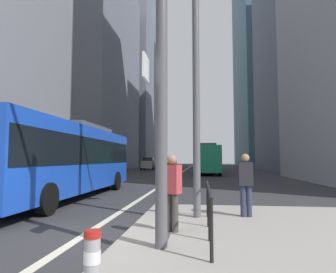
% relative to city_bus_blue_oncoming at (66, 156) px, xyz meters
% --- Properties ---
extents(ground_plane, '(160.00, 160.00, 0.00)m').
position_rel_city_bus_blue_oncoming_xyz_m(ground_plane, '(3.30, 13.98, -1.84)').
color(ground_plane, '#303033').
extents(lane_centre_line, '(0.20, 80.00, 0.01)m').
position_rel_city_bus_blue_oncoming_xyz_m(lane_centre_line, '(3.30, 23.98, -1.83)').
color(lane_centre_line, beige).
rests_on(lane_centre_line, ground).
extents(office_tower_left_mid, '(11.91, 22.83, 33.40)m').
position_rel_city_bus_blue_oncoming_xyz_m(office_tower_left_mid, '(-12.70, 33.78, 14.86)').
color(office_tower_left_mid, slate).
rests_on(office_tower_left_mid, ground).
extents(office_tower_left_far, '(13.71, 19.43, 47.44)m').
position_rel_city_bus_blue_oncoming_xyz_m(office_tower_left_far, '(-12.70, 57.35, 21.89)').
color(office_tower_left_far, slate).
rests_on(office_tower_left_far, ground).
extents(office_tower_right_mid, '(10.04, 18.90, 40.14)m').
position_rel_city_bus_blue_oncoming_xyz_m(office_tower_right_mid, '(20.30, 31.72, 18.23)').
color(office_tower_right_mid, slate).
rests_on(office_tower_right_mid, ground).
extents(office_tower_right_far, '(10.87, 25.52, 54.71)m').
position_rel_city_bus_blue_oncoming_xyz_m(office_tower_right_far, '(20.30, 58.08, 25.52)').
color(office_tower_right_far, slate).
rests_on(office_tower_right_far, ground).
extents(city_bus_blue_oncoming, '(2.78, 11.60, 3.40)m').
position_rel_city_bus_blue_oncoming_xyz_m(city_bus_blue_oncoming, '(0.00, 0.00, 0.00)').
color(city_bus_blue_oncoming, blue).
rests_on(city_bus_blue_oncoming, ground).
extents(city_bus_red_receding, '(2.93, 11.66, 3.40)m').
position_rel_city_bus_blue_oncoming_xyz_m(city_bus_red_receding, '(6.44, 22.18, 0.00)').
color(city_bus_red_receding, '#198456').
rests_on(city_bus_red_receding, ground).
extents(car_oncoming_mid, '(2.12, 4.21, 1.94)m').
position_rel_city_bus_blue_oncoming_xyz_m(car_oncoming_mid, '(-2.57, 33.46, -0.85)').
color(car_oncoming_mid, '#B2A899').
rests_on(car_oncoming_mid, ground).
extents(car_receding_near, '(2.09, 4.32, 1.94)m').
position_rel_city_bus_blue_oncoming_xyz_m(car_receding_near, '(5.52, 42.50, -0.85)').
color(car_receding_near, '#232838').
rests_on(car_receding_near, ground).
extents(car_receding_far, '(2.07, 4.26, 1.94)m').
position_rel_city_bus_blue_oncoming_xyz_m(car_receding_far, '(6.48, 48.09, -0.85)').
color(car_receding_far, maroon).
rests_on(car_receding_far, ground).
extents(car_oncoming_far, '(2.04, 4.29, 1.94)m').
position_rel_city_bus_blue_oncoming_xyz_m(car_oncoming_far, '(0.12, 42.20, -0.85)').
color(car_oncoming_far, black).
rests_on(car_oncoming_far, ground).
extents(traffic_signal_gantry, '(6.72, 0.65, 6.00)m').
position_rel_city_bus_blue_oncoming_xyz_m(traffic_signal_gantry, '(2.97, -7.00, 2.30)').
color(traffic_signal_gantry, '#515156').
rests_on(traffic_signal_gantry, median_island).
extents(street_lamp_post, '(5.50, 0.32, 8.00)m').
position_rel_city_bus_blue_oncoming_xyz_m(street_lamp_post, '(5.82, -4.18, 3.45)').
color(street_lamp_post, '#56565B').
rests_on(street_lamp_post, median_island).
extents(bollard_left, '(0.20, 0.20, 0.77)m').
position_rel_city_bus_blue_oncoming_xyz_m(bollard_left, '(4.73, -9.00, -1.26)').
color(bollard_left, '#99999E').
rests_on(bollard_left, median_island).
extents(pedestrian_railing, '(0.06, 3.60, 0.98)m').
position_rel_city_bus_blue_oncoming_xyz_m(pedestrian_railing, '(6.10, -5.85, -0.98)').
color(pedestrian_railing, black).
rests_on(pedestrian_railing, median_island).
extents(pedestrian_walking, '(0.38, 0.24, 1.72)m').
position_rel_city_bus_blue_oncoming_xyz_m(pedestrian_walking, '(7.15, -3.95, -0.73)').
color(pedestrian_walking, '#2D334C').
rests_on(pedestrian_walking, median_island).
extents(pedestrian_far, '(0.45, 0.38, 1.67)m').
position_rel_city_bus_blue_oncoming_xyz_m(pedestrian_far, '(5.30, -5.81, -0.76)').
color(pedestrian_far, '#423D38').
rests_on(pedestrian_far, median_island).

